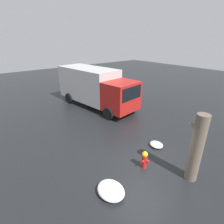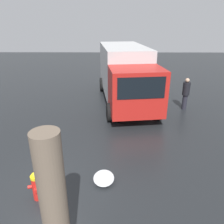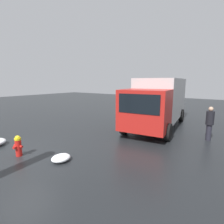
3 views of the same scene
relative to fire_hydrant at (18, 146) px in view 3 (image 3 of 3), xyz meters
name	(u,v)px [view 3 (image 3 of 3)]	position (x,y,z in m)	size (l,w,h in m)	color
ground_plane	(19,156)	(0.00, 0.00, -0.44)	(60.00, 60.00, 0.00)	black
fire_hydrant	(18,146)	(0.00, 0.00, 0.00)	(0.35, 0.44, 0.85)	red
delivery_truck	(159,101)	(7.92, -2.68, 1.27)	(7.64, 3.40, 3.13)	red
pedestrian	(210,122)	(6.59, -5.87, 0.50)	(0.37, 0.37, 1.72)	#23232D
snow_pile_by_hydrant	(61,158)	(0.69, -1.75, -0.31)	(0.74, 0.62, 0.25)	white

